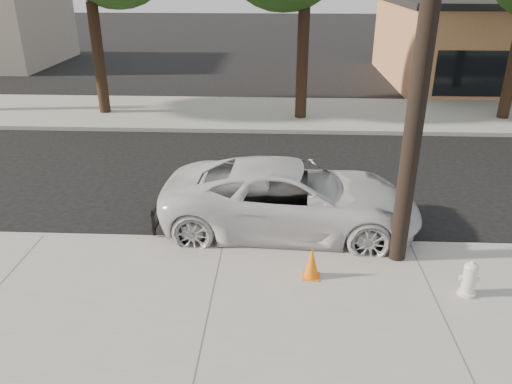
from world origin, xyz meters
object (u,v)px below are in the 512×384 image
police_cruiser (291,198)px  fire_hydrant (469,279)px  traffic_cone (312,263)px  utility_pole (428,23)px

police_cruiser → fire_hydrant: bearing=-126.6°
police_cruiser → fire_hydrant: police_cruiser is taller
fire_hydrant → traffic_cone: 2.81m
utility_pole → fire_hydrant: bearing=-50.7°
fire_hydrant → utility_pole: bearing=140.0°
utility_pole → traffic_cone: bearing=-156.0°
fire_hydrant → traffic_cone: bearing=-178.0°
police_cruiser → traffic_cone: (0.37, -2.17, -0.34)m
fire_hydrant → police_cruiser: bearing=151.2°
utility_pole → fire_hydrant: 4.52m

